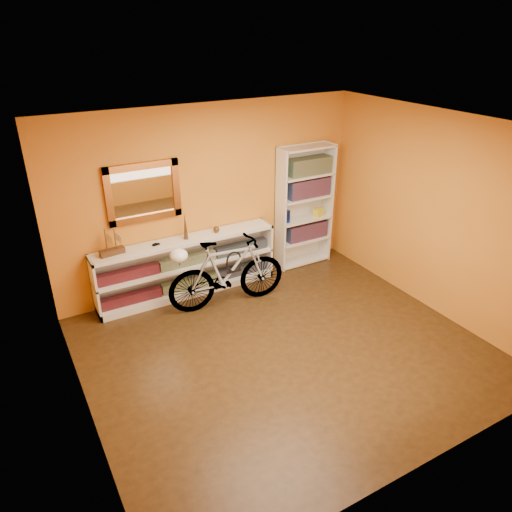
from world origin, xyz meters
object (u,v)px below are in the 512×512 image
bookcase (304,207)px  bicycle (227,272)px  helmet (179,256)px  console_unit (188,266)px

bookcase → bicycle: bookcase is taller
bookcase → helmet: size_ratio=8.18×
bicycle → helmet: bearing=90.0°
bicycle → console_unit: bearing=39.0°
helmet → bookcase: bearing=12.6°
bicycle → helmet: (-0.64, 0.07, 0.37)m
bicycle → bookcase: bearing=-64.1°
helmet → bicycle: bearing=-6.4°
bookcase → bicycle: 1.78m
helmet → console_unit: bearing=59.4°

